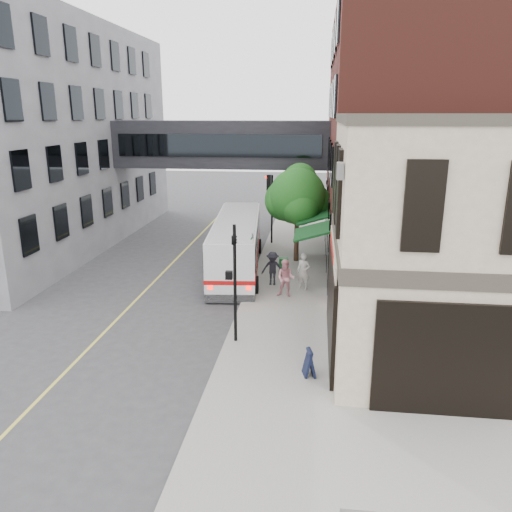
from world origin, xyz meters
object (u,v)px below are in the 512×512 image
(pedestrian_c, at_px, (273,268))
(sandwich_board, at_px, (309,363))
(pedestrian_a, at_px, (303,272))
(newspaper_box, at_px, (284,267))
(bus, at_px, (237,242))
(pedestrian_b, at_px, (286,278))

(pedestrian_c, bearing_deg, sandwich_board, -79.32)
(pedestrian_a, relative_size, newspaper_box, 1.87)
(bus, height_order, pedestrian_c, bus)
(bus, relative_size, newspaper_box, 11.16)
(newspaper_box, bearing_deg, bus, 150.56)
(newspaper_box, height_order, sandwich_board, newspaper_box)
(bus, xyz_separation_m, newspaper_box, (2.68, -1.17, -0.97))
(bus, bearing_deg, sandwich_board, -69.80)
(pedestrian_c, xyz_separation_m, newspaper_box, (0.46, 1.46, -0.37))
(bus, bearing_deg, newspaper_box, -23.50)
(pedestrian_c, height_order, sandwich_board, pedestrian_c)
(newspaper_box, distance_m, sandwich_board, 10.46)
(bus, distance_m, sandwich_board, 12.31)
(pedestrian_a, relative_size, pedestrian_c, 1.07)
(bus, bearing_deg, pedestrian_a, -39.68)
(sandwich_board, bearing_deg, bus, 96.69)
(bus, height_order, pedestrian_a, bus)
(newspaper_box, bearing_deg, pedestrian_b, -90.17)
(bus, xyz_separation_m, pedestrian_c, (2.23, -2.63, -0.60))
(sandwich_board, bearing_deg, newspaper_box, 85.02)
(sandwich_board, bearing_deg, pedestrian_a, 79.60)
(pedestrian_c, bearing_deg, pedestrian_a, -20.16)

